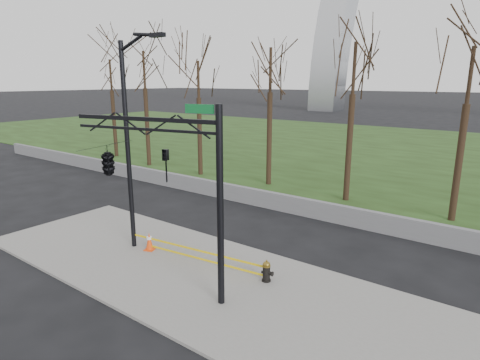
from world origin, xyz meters
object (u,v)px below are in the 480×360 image
Objects in this scene: street_light at (130,133)px; traffic_signal_mast at (127,162)px; traffic_cone at (149,241)px; fire_hydrant at (267,272)px.

street_light reaches higher than traffic_signal_mast.
street_light is (-0.59, -0.11, 4.24)m from traffic_cone.
traffic_signal_mast reaches higher than fire_hydrant.
fire_hydrant is 5.14m from traffic_cone.
traffic_signal_mast is at bearing -52.00° from traffic_cone.
traffic_signal_mast is (-3.54, -2.61, 3.70)m from fire_hydrant.
fire_hydrant is 7.14m from street_light.
traffic_cone is 4.48m from traffic_signal_mast.
street_light is 1.37× the size of traffic_signal_mast.
fire_hydrant is at bearing 8.85° from street_light.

